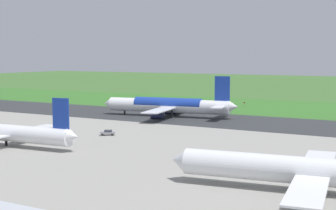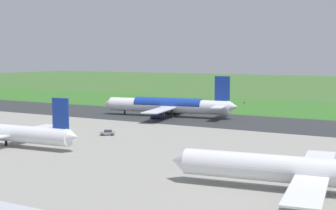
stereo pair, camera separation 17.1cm
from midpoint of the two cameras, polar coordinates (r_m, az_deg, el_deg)
ground_plane at (r=188.73m, az=-1.62°, el=-1.27°), size 800.00×800.00×0.00m
runway_asphalt at (r=188.73m, az=-1.62°, el=-1.26°), size 600.00×37.39×0.06m
apron_concrete at (r=132.29m, az=-17.78°, el=-4.62°), size 440.00×110.00×0.05m
grass_verge_foreground at (r=230.45m, az=4.35°, el=0.02°), size 600.00×80.00×0.04m
airliner_main at (r=185.15m, az=0.08°, el=-0.05°), size 54.02×44.40×15.88m
airliner_parked_near at (r=86.54m, az=16.27°, el=-7.40°), size 49.54×40.66×14.47m
airliner_parked_mid at (r=132.44m, az=-18.44°, el=-3.06°), size 45.01×36.84×13.13m
service_car_followme at (r=143.66m, az=-7.12°, el=-3.23°), size 4.53×3.68×1.62m
no_stopping_sign at (r=223.21m, az=8.91°, el=0.12°), size 0.60×0.10×2.24m
traffic_cone_orange at (r=221.93m, az=7.13°, el=-0.17°), size 0.40×0.40×0.55m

